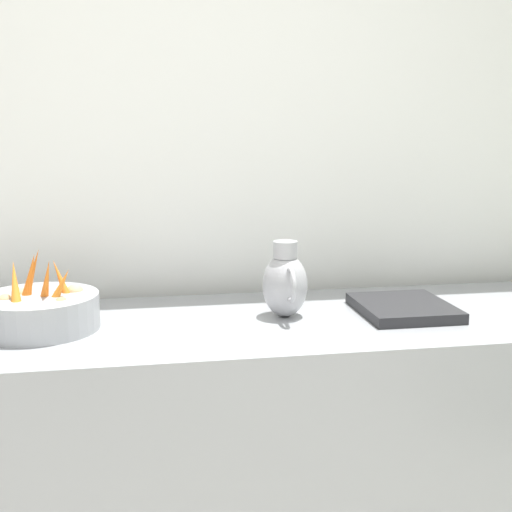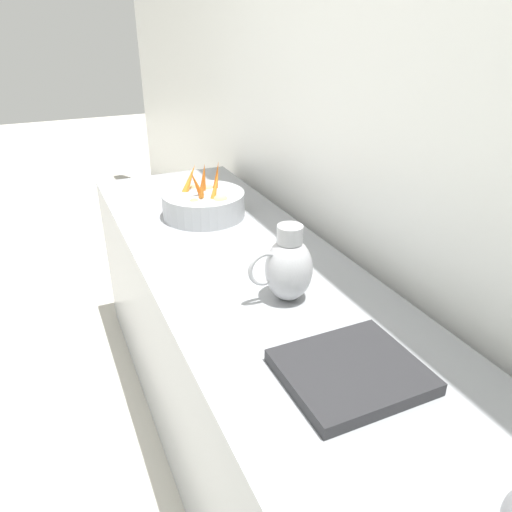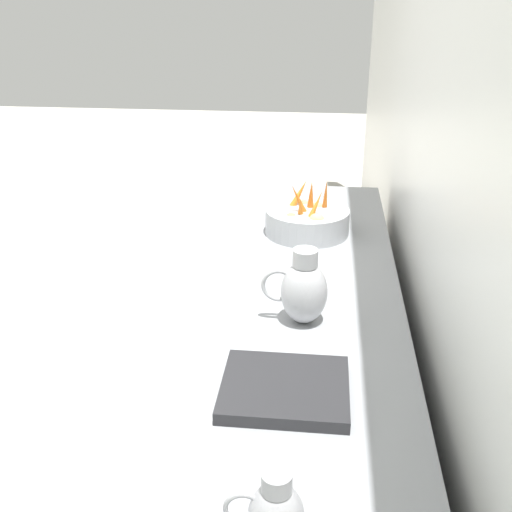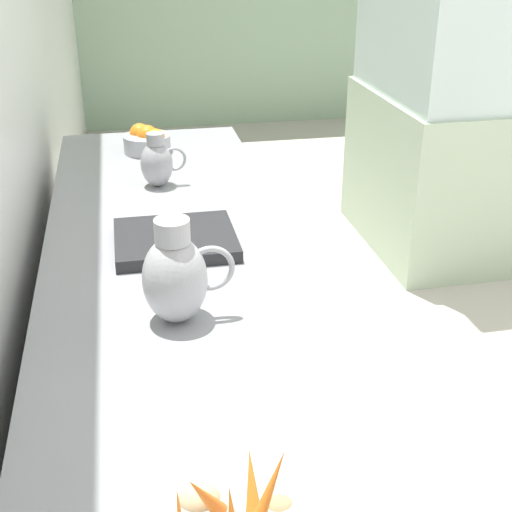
{
  "view_description": "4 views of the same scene",
  "coord_description": "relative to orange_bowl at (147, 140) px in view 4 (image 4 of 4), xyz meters",
  "views": [
    {
      "loc": [
        0.55,
        -0.32,
        1.47
      ],
      "look_at": [
        -1.46,
        0.03,
        1.08
      ],
      "focal_mm": 45.86,
      "sensor_mm": 36.0,
      "label": 1
    },
    {
      "loc": [
        -0.85,
        1.33,
        1.69
      ],
      "look_at": [
        -1.46,
        -0.01,
        0.95
      ],
      "focal_mm": 34.42,
      "sensor_mm": 36.0,
      "label": 2
    },
    {
      "loc": [
        -1.54,
        1.95,
        1.89
      ],
      "look_at": [
        -1.34,
        0.05,
        1.05
      ],
      "focal_mm": 44.4,
      "sensor_mm": 36.0,
      "label": 3
    },
    {
      "loc": [
        -1.59,
        -1.27,
        1.72
      ],
      "look_at": [
        -1.29,
        0.23,
        0.96
      ],
      "focal_mm": 49.07,
      "sensor_mm": 36.0,
      "label": 4
    }
  ],
  "objects": [
    {
      "name": "prep_counter",
      "position": [
        0.02,
        -1.25,
        -0.48
      ],
      "size": [
        0.73,
        3.08,
        0.86
      ],
      "primitive_type": "cube",
      "color": "gray",
      "rests_on": "ground_plane"
    },
    {
      "name": "orange_bowl",
      "position": [
        0.0,
        0.0,
        0.0
      ],
      "size": [
        0.19,
        0.19,
        0.11
      ],
      "color": "#9EA0A5",
      "rests_on": "prep_counter"
    },
    {
      "name": "counter_sink_basin",
      "position": [
        0.03,
        -0.9,
        -0.03
      ],
      "size": [
        0.34,
        0.3,
        0.04
      ],
      "primitive_type": "cube",
      "color": "#232326",
      "rests_on": "prep_counter"
    },
    {
      "name": "metal_pitcher_short",
      "position": [
        0.02,
        -0.4,
        0.04
      ],
      "size": [
        0.16,
        0.11,
        0.19
      ],
      "color": "#939399",
      "rests_on": "prep_counter"
    },
    {
      "name": "metal_pitcher_tall",
      "position": [
        0.0,
        -1.3,
        0.07
      ],
      "size": [
        0.21,
        0.15,
        0.25
      ],
      "color": "#A3A3A8",
      "rests_on": "prep_counter"
    },
    {
      "name": "glass_block_booth",
      "position": [
        1.82,
        0.72,
        0.14
      ],
      "size": [
        1.22,
        1.13,
        2.13
      ],
      "color": "#ADC1A3",
      "rests_on": "ground_plane"
    }
  ]
}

